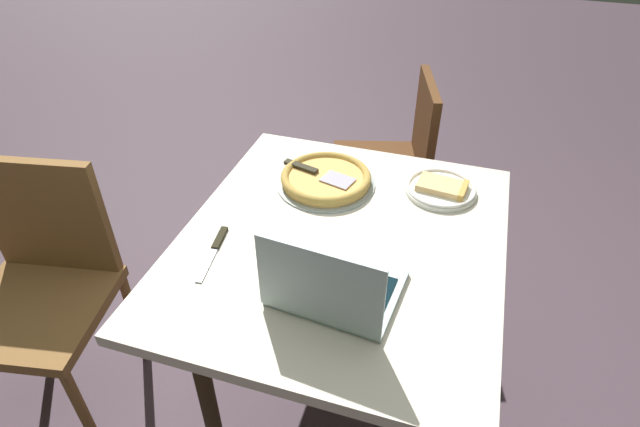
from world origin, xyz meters
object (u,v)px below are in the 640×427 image
at_px(table_knife, 215,248).
at_px(chair_near, 42,280).
at_px(pizza_plate, 441,188).
at_px(chair_far, 395,157).
at_px(laptop, 333,287).
at_px(pizza_tray, 326,179).
at_px(dining_table, 340,262).

distance_m(table_knife, chair_near, 0.67).
relative_size(pizza_plate, chair_far, 0.27).
relative_size(laptop, table_knife, 1.45).
bearing_deg(chair_far, laptop, 2.05).
distance_m(pizza_tray, chair_near, 0.98).
xyz_separation_m(dining_table, table_knife, (0.15, -0.32, 0.10)).
bearing_deg(chair_near, pizza_plate, 114.46).
bearing_deg(pizza_plate, table_knife, -50.41).
distance_m(dining_table, pizza_plate, 0.42).
distance_m(pizza_plate, table_knife, 0.74).
xyz_separation_m(pizza_tray, table_knife, (0.40, -0.20, -0.02)).
height_order(pizza_tray, table_knife, pizza_tray).
xyz_separation_m(dining_table, pizza_plate, (-0.32, 0.24, 0.11)).
bearing_deg(laptop, pizza_tray, -161.17).
distance_m(laptop, table_knife, 0.38).
height_order(laptop, pizza_plate, laptop).
bearing_deg(dining_table, pizza_plate, 142.66).
bearing_deg(laptop, dining_table, -169.60).
bearing_deg(chair_far, pizza_tray, -10.45).
bearing_deg(table_knife, laptop, 76.55).
bearing_deg(table_knife, chair_far, 163.21).
xyz_separation_m(laptop, chair_far, (-1.17, -0.04, -0.31)).
relative_size(dining_table, chair_far, 1.20).
distance_m(dining_table, table_knife, 0.37).
xyz_separation_m(pizza_plate, pizza_tray, (0.07, -0.37, 0.01)).
bearing_deg(laptop, chair_near, -90.98).
relative_size(laptop, chair_near, 0.36).
distance_m(pizza_tray, chair_far, 0.75).
height_order(laptop, chair_far, laptop).
relative_size(pizza_tray, chair_near, 0.36).
relative_size(table_knife, chair_far, 0.26).
distance_m(chair_near, chair_far, 1.49).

